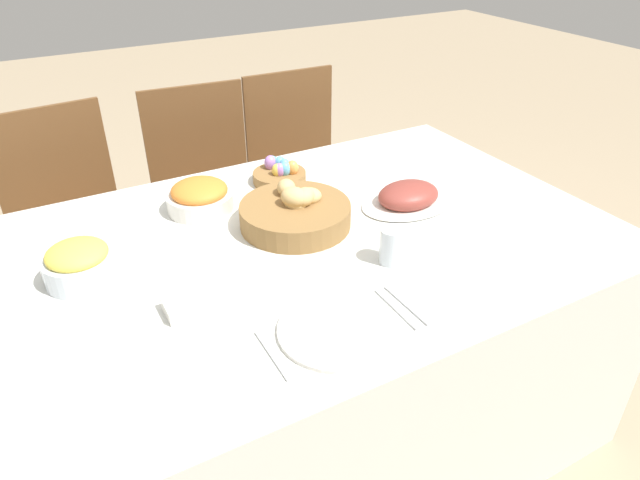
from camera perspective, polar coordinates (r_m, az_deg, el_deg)
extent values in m
plane|color=tan|center=(2.09, -1.34, -17.89)|extent=(12.00, 12.00, 0.00)
cube|color=silver|center=(1.82, -1.48, -10.12)|extent=(1.75, 1.13, 0.76)
cylinder|color=brown|center=(2.44, -2.99, -2.46)|extent=(0.03, 0.03, 0.44)
cylinder|color=brown|center=(2.60, 4.79, -0.24)|extent=(0.03, 0.03, 0.44)
cylinder|color=brown|center=(2.75, -6.41, 1.57)|extent=(0.03, 0.03, 0.44)
cylinder|color=brown|center=(2.89, 0.75, 3.36)|extent=(0.03, 0.03, 0.44)
cube|color=brown|center=(2.55, -1.01, 5.18)|extent=(0.43, 0.43, 0.02)
cube|color=brown|center=(2.62, -3.08, 11.64)|extent=(0.42, 0.03, 0.46)
cylinder|color=brown|center=(2.26, -24.90, -9.02)|extent=(0.03, 0.03, 0.44)
cylinder|color=brown|center=(2.31, -15.70, -5.92)|extent=(0.03, 0.03, 0.44)
cylinder|color=brown|center=(2.58, -26.85, -4.19)|extent=(0.03, 0.03, 0.44)
cylinder|color=brown|center=(2.63, -18.77, -1.58)|extent=(0.03, 0.03, 0.44)
cube|color=brown|center=(2.32, -22.69, -0.39)|extent=(0.46, 0.46, 0.02)
cube|color=brown|center=(2.39, -25.12, 6.62)|extent=(0.42, 0.06, 0.46)
cylinder|color=brown|center=(2.33, -13.28, -5.31)|extent=(0.03, 0.03, 0.44)
cylinder|color=brown|center=(2.40, -4.27, -3.14)|extent=(0.03, 0.03, 0.44)
cylinder|color=brown|center=(2.65, -15.16, -0.66)|extent=(0.03, 0.03, 0.44)
cylinder|color=brown|center=(2.71, -7.18, 1.12)|extent=(0.03, 0.03, 0.44)
cube|color=brown|center=(2.40, -10.49, 2.79)|extent=(0.45, 0.45, 0.02)
cube|color=brown|center=(2.47, -12.28, 9.73)|extent=(0.42, 0.05, 0.46)
cylinder|color=olive|center=(1.64, -2.49, 2.51)|extent=(0.32, 0.32, 0.07)
ellipsoid|color=tan|center=(1.62, -1.57, 4.33)|extent=(0.09, 0.09, 0.05)
ellipsoid|color=tan|center=(1.61, -2.58, 4.31)|extent=(0.10, 0.10, 0.06)
ellipsoid|color=tan|center=(1.65, -1.09, 4.42)|extent=(0.09, 0.08, 0.05)
ellipsoid|color=tan|center=(1.68, -3.38, 5.22)|extent=(0.07, 0.08, 0.05)
ellipsoid|color=tan|center=(1.62, -2.49, 3.76)|extent=(0.08, 0.09, 0.05)
cylinder|color=olive|center=(1.91, -4.08, 6.30)|extent=(0.18, 0.18, 0.03)
ellipsoid|color=#60B2E0|center=(1.91, -3.57, 7.49)|extent=(0.04, 0.04, 0.05)
ellipsoid|color=#B27AD1|center=(1.88, -4.04, 7.00)|extent=(0.04, 0.04, 0.05)
ellipsoid|color=#60B2E0|center=(1.93, -4.02, 7.68)|extent=(0.04, 0.04, 0.05)
ellipsoid|color=#F29E4C|center=(1.89, -2.76, 7.22)|extent=(0.04, 0.04, 0.05)
ellipsoid|color=#B27AD1|center=(1.93, -4.99, 7.69)|extent=(0.04, 0.04, 0.05)
ellipsoid|color=#60B2E0|center=(1.94, -4.78, 7.74)|extent=(0.04, 0.04, 0.05)
ellipsoid|color=#60B2E0|center=(1.88, -3.53, 7.11)|extent=(0.04, 0.04, 0.05)
ellipsoid|color=#F4D151|center=(1.88, -4.31, 6.98)|extent=(0.04, 0.04, 0.04)
ellipsoid|color=silver|center=(1.79, 8.76, 3.70)|extent=(0.31, 0.22, 0.01)
ellipsoid|color=brown|center=(1.78, 8.82, 4.45)|extent=(0.20, 0.15, 0.08)
cylinder|color=silver|center=(1.53, -22.83, -2.63)|extent=(0.18, 0.18, 0.07)
ellipsoid|color=#F4DB4C|center=(1.51, -23.16, -1.28)|extent=(0.15, 0.15, 0.05)
cylinder|color=silver|center=(1.76, -11.86, 3.78)|extent=(0.20, 0.20, 0.05)
ellipsoid|color=orange|center=(1.75, -11.99, 4.87)|extent=(0.17, 0.17, 0.06)
cylinder|color=silver|center=(1.27, 1.74, -8.97)|extent=(0.27, 0.27, 0.01)
cube|color=#B7B7BC|center=(1.22, -4.83, -11.38)|extent=(0.01, 0.16, 0.00)
cube|color=#B7B7BC|center=(1.34, 7.61, -6.85)|extent=(0.01, 0.16, 0.00)
cube|color=#B7B7BC|center=(1.36, 8.65, -6.45)|extent=(0.01, 0.16, 0.00)
cylinder|color=silver|center=(1.48, 7.21, -0.57)|extent=(0.06, 0.06, 0.10)
cube|color=silver|center=(1.36, -12.68, -6.24)|extent=(0.13, 0.08, 0.03)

